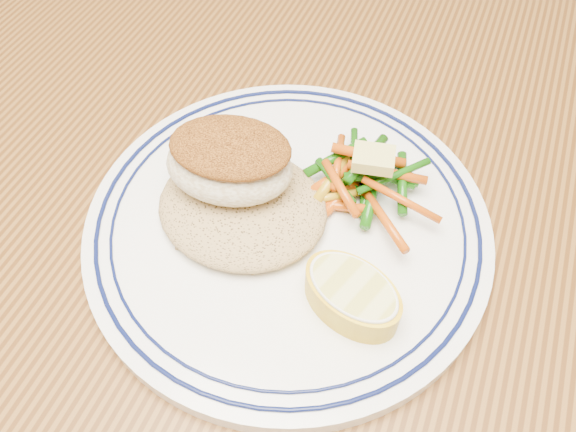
# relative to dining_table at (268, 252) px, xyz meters

# --- Properties ---
(dining_table) EXTENTS (1.50, 0.90, 0.75)m
(dining_table) POSITION_rel_dining_table_xyz_m (0.00, 0.00, 0.00)
(dining_table) COLOR #502D10
(dining_table) RESTS_ON ground
(plate) EXTENTS (0.29, 0.29, 0.02)m
(plate) POSITION_rel_dining_table_xyz_m (0.03, -0.03, 0.11)
(plate) COLOR white
(plate) RESTS_ON dining_table
(rice_pilaf) EXTENTS (0.12, 0.11, 0.02)m
(rice_pilaf) POSITION_rel_dining_table_xyz_m (0.00, -0.04, 0.12)
(rice_pilaf) COLOR #9F804F
(rice_pilaf) RESTS_ON plate
(fish_fillet) EXTENTS (0.10, 0.08, 0.05)m
(fish_fillet) POSITION_rel_dining_table_xyz_m (-0.01, -0.03, 0.15)
(fish_fillet) COLOR beige
(fish_fillet) RESTS_ON rice_pilaf
(vegetable_pile) EXTENTS (0.11, 0.10, 0.03)m
(vegetable_pile) POSITION_rel_dining_table_xyz_m (0.07, 0.01, 0.13)
(vegetable_pile) COLOR #14520A
(vegetable_pile) RESTS_ON plate
(butter_pat) EXTENTS (0.03, 0.03, 0.01)m
(butter_pat) POSITION_rel_dining_table_xyz_m (0.08, 0.01, 0.15)
(butter_pat) COLOR #D8CE6A
(butter_pat) RESTS_ON vegetable_pile
(lemon_wedge) EXTENTS (0.08, 0.08, 0.03)m
(lemon_wedge) POSITION_rel_dining_table_xyz_m (0.10, -0.08, 0.13)
(lemon_wedge) COLOR yellow
(lemon_wedge) RESTS_ON plate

